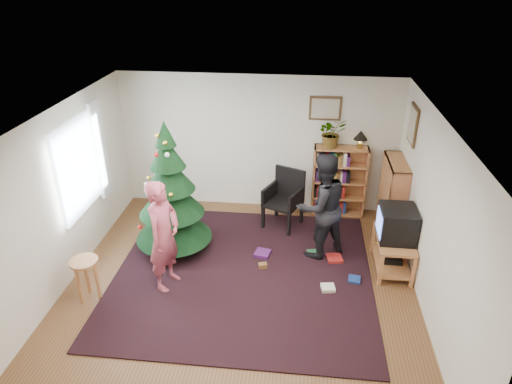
# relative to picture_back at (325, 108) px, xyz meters

# --- Properties ---
(floor) EXTENTS (5.00, 5.00, 0.00)m
(floor) POSITION_rel_picture_back_xyz_m (-1.15, -2.48, -1.95)
(floor) COLOR brown
(floor) RESTS_ON ground
(ceiling) EXTENTS (5.00, 5.00, 0.00)m
(ceiling) POSITION_rel_picture_back_xyz_m (-1.15, -2.48, 0.55)
(ceiling) COLOR white
(ceiling) RESTS_ON wall_back
(wall_back) EXTENTS (5.00, 0.02, 2.50)m
(wall_back) POSITION_rel_picture_back_xyz_m (-1.15, 0.02, -0.70)
(wall_back) COLOR silver
(wall_back) RESTS_ON floor
(wall_front) EXTENTS (5.00, 0.02, 2.50)m
(wall_front) POSITION_rel_picture_back_xyz_m (-1.15, -4.97, -0.70)
(wall_front) COLOR silver
(wall_front) RESTS_ON floor
(wall_left) EXTENTS (0.02, 5.00, 2.50)m
(wall_left) POSITION_rel_picture_back_xyz_m (-3.65, -2.48, -0.70)
(wall_left) COLOR silver
(wall_left) RESTS_ON floor
(wall_right) EXTENTS (0.02, 5.00, 2.50)m
(wall_right) POSITION_rel_picture_back_xyz_m (1.35, -2.48, -0.70)
(wall_right) COLOR silver
(wall_right) RESTS_ON floor
(rug) EXTENTS (3.80, 3.60, 0.02)m
(rug) POSITION_rel_picture_back_xyz_m (-1.15, -2.17, -1.94)
(rug) COLOR black
(rug) RESTS_ON floor
(window_pane) EXTENTS (0.04, 1.20, 1.40)m
(window_pane) POSITION_rel_picture_back_xyz_m (-3.62, -1.88, -0.45)
(window_pane) COLOR silver
(window_pane) RESTS_ON wall_left
(curtain) EXTENTS (0.06, 0.35, 1.60)m
(curtain) POSITION_rel_picture_back_xyz_m (-3.58, -1.18, -0.45)
(curtain) COLOR white
(curtain) RESTS_ON wall_left
(picture_back) EXTENTS (0.55, 0.03, 0.42)m
(picture_back) POSITION_rel_picture_back_xyz_m (0.00, 0.00, 0.00)
(picture_back) COLOR #4C3319
(picture_back) RESTS_ON wall_back
(picture_right) EXTENTS (0.03, 0.50, 0.60)m
(picture_right) POSITION_rel_picture_back_xyz_m (1.33, -0.73, 0.00)
(picture_right) COLOR #4C3319
(picture_right) RESTS_ON wall_right
(christmas_tree) EXTENTS (1.21, 1.21, 2.19)m
(christmas_tree) POSITION_rel_picture_back_xyz_m (-2.34, -1.64, -1.04)
(christmas_tree) COLOR #3F2816
(christmas_tree) RESTS_ON rug
(bookshelf_back) EXTENTS (0.95, 0.30, 1.30)m
(bookshelf_back) POSITION_rel_picture_back_xyz_m (0.33, -0.14, -1.29)
(bookshelf_back) COLOR #BF6E44
(bookshelf_back) RESTS_ON floor
(bookshelf_right) EXTENTS (0.30, 0.95, 1.30)m
(bookshelf_right) POSITION_rel_picture_back_xyz_m (1.19, -0.66, -1.29)
(bookshelf_right) COLOR #BF6E44
(bookshelf_right) RESTS_ON floor
(tv_stand) EXTENTS (0.51, 0.92, 0.55)m
(tv_stand) POSITION_rel_picture_back_xyz_m (1.07, -1.79, -1.62)
(tv_stand) COLOR #BF6E44
(tv_stand) RESTS_ON floor
(crt_tv) EXTENTS (0.52, 0.56, 0.49)m
(crt_tv) POSITION_rel_picture_back_xyz_m (1.07, -1.79, -1.16)
(crt_tv) COLOR black
(crt_tv) RESTS_ON tv_stand
(armchair) EXTENTS (0.74, 0.76, 1.03)m
(armchair) POSITION_rel_picture_back_xyz_m (-0.65, -0.62, -1.40)
(armchair) COLOR black
(armchair) RESTS_ON rug
(stool) EXTENTS (0.38, 0.38, 0.63)m
(stool) POSITION_rel_picture_back_xyz_m (-3.20, -2.95, -1.46)
(stool) COLOR #BF6E44
(stool) RESTS_ON floor
(person_standing) EXTENTS (0.54, 0.68, 1.65)m
(person_standing) POSITION_rel_picture_back_xyz_m (-2.20, -2.54, -1.12)
(person_standing) COLOR #AC4455
(person_standing) RESTS_ON rug
(person_by_chair) EXTENTS (1.05, 0.99, 1.72)m
(person_by_chair) POSITION_rel_picture_back_xyz_m (-0.03, -1.52, -1.09)
(person_by_chair) COLOR black
(person_by_chair) RESTS_ON rug
(potted_plant) EXTENTS (0.59, 0.55, 0.52)m
(potted_plant) POSITION_rel_picture_back_xyz_m (0.13, -0.14, -0.39)
(potted_plant) COLOR gray
(potted_plant) RESTS_ON bookshelf_back
(table_lamp) EXTENTS (0.24, 0.24, 0.32)m
(table_lamp) POSITION_rel_picture_back_xyz_m (0.63, -0.14, -0.43)
(table_lamp) COLOR #A57F33
(table_lamp) RESTS_ON bookshelf_back
(floor_clutter) EXTENTS (2.02, 1.36, 0.08)m
(floor_clutter) POSITION_rel_picture_back_xyz_m (-0.02, -1.84, -1.91)
(floor_clutter) COLOR #A51E19
(floor_clutter) RESTS_ON rug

